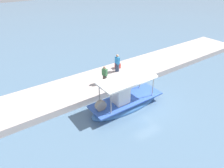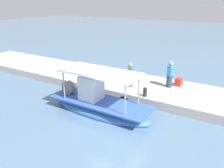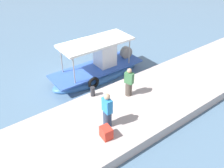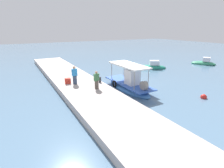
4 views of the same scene
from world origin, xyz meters
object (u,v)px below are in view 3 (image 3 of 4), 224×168
(cargo_crate, at_px, (106,133))
(marker_buoy, at_px, (119,36))
(fisherman_by_crate, at_px, (107,112))
(mooring_bollard, at_px, (93,91))
(main_fishing_boat, at_px, (98,70))
(fisherman_near_bollard, at_px, (129,83))

(cargo_crate, relative_size, marker_buoy, 1.03)
(fisherman_by_crate, relative_size, mooring_bollard, 3.27)
(main_fishing_boat, height_order, fisherman_near_bollard, main_fishing_boat)
(mooring_bollard, distance_m, marker_buoy, 9.48)
(fisherman_near_bollard, distance_m, fisherman_by_crate, 2.61)
(mooring_bollard, relative_size, cargo_crate, 1.00)
(fisherman_near_bollard, xyz_separation_m, fisherman_by_crate, (-2.29, -1.24, 0.06))
(fisherman_by_crate, height_order, marker_buoy, fisherman_by_crate)
(marker_buoy, bearing_deg, fisherman_near_bollard, -124.95)
(fisherman_near_bollard, relative_size, fisherman_by_crate, 0.92)
(cargo_crate, bearing_deg, mooring_bollard, 67.61)
(main_fishing_boat, xyz_separation_m, cargo_crate, (-3.04, -5.10, 0.37))
(cargo_crate, bearing_deg, fisherman_near_bollard, 33.23)
(fisherman_near_bollard, height_order, mooring_bollard, fisherman_near_bollard)
(main_fishing_boat, distance_m, cargo_crate, 5.95)
(cargo_crate, bearing_deg, fisherman_by_crate, 50.25)
(cargo_crate, bearing_deg, marker_buoy, 49.34)
(main_fishing_boat, xyz_separation_m, mooring_bollard, (-1.85, -2.21, 0.37))
(fisherman_by_crate, distance_m, mooring_bollard, 2.48)
(main_fishing_boat, height_order, mooring_bollard, main_fishing_boat)
(main_fishing_boat, relative_size, cargo_crate, 11.65)
(cargo_crate, height_order, marker_buoy, cargo_crate)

